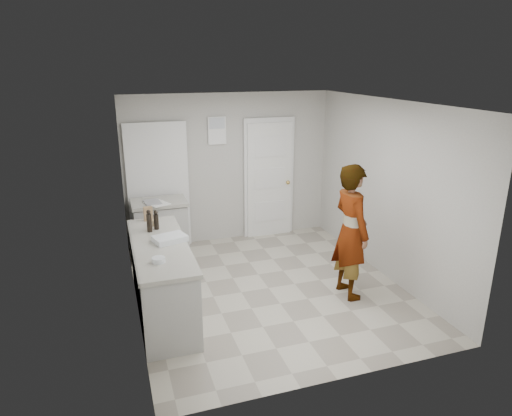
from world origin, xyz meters
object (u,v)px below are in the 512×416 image
object	(u,v)px
oil_cruet_b	(149,221)
baking_dish	(170,239)
egg_bowl	(159,260)
person	(351,232)
cake_mix_box	(148,214)
spice_jar	(154,223)
oil_cruet_a	(156,220)

from	to	relation	value
oil_cruet_b	baking_dish	world-z (taller)	oil_cruet_b
baking_dish	egg_bowl	size ratio (longest dim) A/B	3.06
person	egg_bowl	distance (m)	2.48
cake_mix_box	baking_dish	bearing A→B (deg)	-80.33
spice_jar	oil_cruet_b	world-z (taller)	oil_cruet_b
oil_cruet_a	egg_bowl	distance (m)	1.04
person	oil_cruet_b	size ratio (longest dim) A/B	6.09
spice_jar	oil_cruet_b	xyz separation A→B (m)	(-0.08, -0.19, 0.10)
cake_mix_box	oil_cruet_b	bearing A→B (deg)	-95.45
spice_jar	egg_bowl	size ratio (longest dim) A/B	0.60
cake_mix_box	spice_jar	distance (m)	0.26
spice_jar	egg_bowl	world-z (taller)	spice_jar
egg_bowl	person	bearing A→B (deg)	5.98
oil_cruet_b	baking_dish	size ratio (longest dim) A/B	0.67
person	cake_mix_box	world-z (taller)	person
cake_mix_box	person	bearing A→B (deg)	-26.98
person	spice_jar	bearing A→B (deg)	67.04
cake_mix_box	oil_cruet_b	size ratio (longest dim) A/B	0.67
person	spice_jar	size ratio (longest dim) A/B	21.03
oil_cruet_a	baking_dish	distance (m)	0.48
oil_cruet_b	spice_jar	bearing A→B (deg)	67.47
cake_mix_box	baking_dish	xyz separation A→B (m)	(0.17, -0.83, -0.07)
oil_cruet_b	egg_bowl	distance (m)	0.97
person	spice_jar	distance (m)	2.55
cake_mix_box	oil_cruet_b	distance (m)	0.44
oil_cruet_a	spice_jar	bearing A→B (deg)	97.64
cake_mix_box	egg_bowl	xyz separation A→B (m)	(-0.03, -1.40, -0.07)
cake_mix_box	oil_cruet_a	world-z (taller)	oil_cruet_a
spice_jar	person	bearing A→B (deg)	-20.58
person	baking_dish	bearing A→B (deg)	79.80
spice_jar	oil_cruet_b	size ratio (longest dim) A/B	0.29
spice_jar	cake_mix_box	bearing A→B (deg)	101.42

